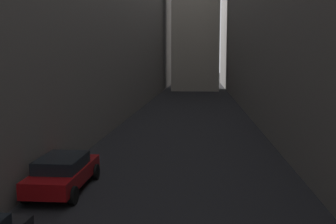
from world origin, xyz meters
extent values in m
plane|color=black|center=(0.00, 48.00, 0.00)|extent=(264.00, 264.00, 0.00)
cube|color=maroon|center=(-4.40, 24.87, 0.64)|extent=(1.75, 4.48, 0.61)
cube|color=black|center=(-4.40, 24.71, 1.18)|extent=(1.61, 2.34, 0.47)
cylinder|color=black|center=(-5.28, 26.39, 0.34)|extent=(0.22, 0.67, 0.67)
cylinder|color=black|center=(-3.52, 26.39, 0.34)|extent=(0.22, 0.67, 0.67)
cylinder|color=black|center=(-5.28, 23.34, 0.34)|extent=(0.22, 0.67, 0.67)
cylinder|color=black|center=(-3.52, 23.34, 0.34)|extent=(0.22, 0.67, 0.67)
camera|label=1|loc=(1.04, 10.01, 5.16)|focal=42.09mm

